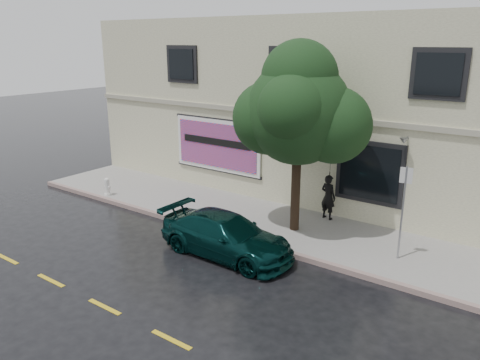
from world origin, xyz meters
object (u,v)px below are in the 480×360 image
Objects in this scene: car at (226,235)px; fire_hydrant at (107,187)px; street_tree at (298,113)px; pedestrian at (328,197)px.

fire_hydrant is at bearing 80.15° from car.
street_tree is 7.57× the size of fire_hydrant.
pedestrian is at bearing -5.77° from fire_hydrant.
street_tree is 8.69m from fire_hydrant.
pedestrian is 3.44m from street_tree.
pedestrian is (1.30, 4.12, 0.32)m from car.
pedestrian is 0.29× the size of street_tree.
street_tree is at bearing 85.49° from pedestrian.
street_tree is at bearing -15.11° from fire_hydrant.
pedestrian is at bearing -16.77° from car.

